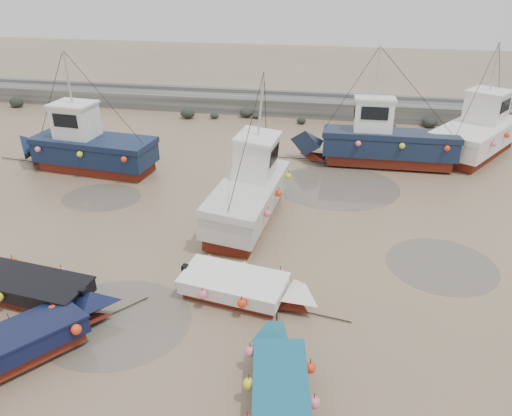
{
  "coord_description": "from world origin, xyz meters",
  "views": [
    {
      "loc": [
        2.85,
        -14.5,
        9.74
      ],
      "look_at": [
        -0.67,
        2.61,
        1.4
      ],
      "focal_mm": 35.0,
      "sensor_mm": 36.0,
      "label": 1
    }
  ],
  "objects_px": {
    "dinghy_2": "(280,376)",
    "dinghy_4": "(23,284)",
    "person": "(233,215)",
    "dinghy_5": "(245,285)",
    "cabin_boat_3": "(480,131)",
    "cabin_boat_1": "(249,188)",
    "dinghy_1": "(17,343)",
    "cabin_boat_0": "(85,145)",
    "cabin_boat_2": "(377,141)"
  },
  "relations": [
    {
      "from": "dinghy_4",
      "to": "cabin_boat_0",
      "type": "distance_m",
      "value": 11.86
    },
    {
      "from": "dinghy_2",
      "to": "cabin_boat_1",
      "type": "xyz_separation_m",
      "value": [
        -2.91,
        9.73,
        0.8
      ]
    },
    {
      "from": "dinghy_1",
      "to": "dinghy_5",
      "type": "distance_m",
      "value": 6.75
    },
    {
      "from": "dinghy_4",
      "to": "person",
      "type": "distance_m",
      "value": 9.03
    },
    {
      "from": "cabin_boat_3",
      "to": "cabin_boat_0",
      "type": "bearing_deg",
      "value": -130.34
    },
    {
      "from": "cabin_boat_0",
      "to": "cabin_boat_3",
      "type": "xyz_separation_m",
      "value": [
        21.07,
        7.09,
        -0.01
      ]
    },
    {
      "from": "dinghy_4",
      "to": "cabin_boat_2",
      "type": "relative_size",
      "value": 0.6
    },
    {
      "from": "dinghy_2",
      "to": "cabin_boat_1",
      "type": "height_order",
      "value": "cabin_boat_1"
    },
    {
      "from": "person",
      "to": "cabin_boat_0",
      "type": "bearing_deg",
      "value": -20.01
    },
    {
      "from": "cabin_boat_0",
      "to": "dinghy_5",
      "type": "bearing_deg",
      "value": -126.06
    },
    {
      "from": "cabin_boat_3",
      "to": "dinghy_4",
      "type": "bearing_deg",
      "value": -102.21
    },
    {
      "from": "dinghy_4",
      "to": "cabin_boat_0",
      "type": "bearing_deg",
      "value": 25.77
    },
    {
      "from": "dinghy_1",
      "to": "cabin_boat_3",
      "type": "distance_m",
      "value": 26.06
    },
    {
      "from": "cabin_boat_0",
      "to": "cabin_boat_1",
      "type": "distance_m",
      "value": 10.47
    },
    {
      "from": "dinghy_1",
      "to": "cabin_boat_1",
      "type": "bearing_deg",
      "value": 102.04
    },
    {
      "from": "dinghy_4",
      "to": "cabin_boat_1",
      "type": "distance_m",
      "value": 9.49
    },
    {
      "from": "cabin_boat_2",
      "to": "person",
      "type": "bearing_deg",
      "value": 140.06
    },
    {
      "from": "dinghy_2",
      "to": "dinghy_4",
      "type": "bearing_deg",
      "value": 154.58
    },
    {
      "from": "dinghy_1",
      "to": "dinghy_2",
      "type": "relative_size",
      "value": 1.17
    },
    {
      "from": "cabin_boat_0",
      "to": "person",
      "type": "relative_size",
      "value": 5.45
    },
    {
      "from": "cabin_boat_2",
      "to": "cabin_boat_3",
      "type": "relative_size",
      "value": 1.12
    },
    {
      "from": "dinghy_1",
      "to": "dinghy_4",
      "type": "height_order",
      "value": "same"
    },
    {
      "from": "dinghy_5",
      "to": "cabin_boat_1",
      "type": "bearing_deg",
      "value": -160.06
    },
    {
      "from": "cabin_boat_2",
      "to": "cabin_boat_3",
      "type": "xyz_separation_m",
      "value": [
        5.85,
        3.07,
        0.02
      ]
    },
    {
      "from": "cabin_boat_3",
      "to": "person",
      "type": "xyz_separation_m",
      "value": [
        -12.04,
        -10.89,
        -1.35
      ]
    },
    {
      "from": "dinghy_4",
      "to": "person",
      "type": "bearing_deg",
      "value": -28.23
    },
    {
      "from": "dinghy_2",
      "to": "dinghy_4",
      "type": "distance_m",
      "value": 9.11
    },
    {
      "from": "dinghy_1",
      "to": "person",
      "type": "xyz_separation_m",
      "value": [
        3.61,
        9.94,
        -0.54
      ]
    },
    {
      "from": "person",
      "to": "dinghy_5",
      "type": "bearing_deg",
      "value": 110.23
    },
    {
      "from": "cabin_boat_0",
      "to": "cabin_boat_2",
      "type": "height_order",
      "value": "same"
    },
    {
      "from": "cabin_boat_2",
      "to": "person",
      "type": "distance_m",
      "value": 10.06
    },
    {
      "from": "cabin_boat_2",
      "to": "cabin_boat_3",
      "type": "bearing_deg",
      "value": -63.79
    },
    {
      "from": "cabin_boat_2",
      "to": "cabin_boat_1",
      "type": "bearing_deg",
      "value": 143.48
    },
    {
      "from": "dinghy_2",
      "to": "dinghy_5",
      "type": "relative_size",
      "value": 0.9
    },
    {
      "from": "dinghy_2",
      "to": "dinghy_4",
      "type": "height_order",
      "value": "same"
    },
    {
      "from": "cabin_boat_1",
      "to": "cabin_boat_3",
      "type": "xyz_separation_m",
      "value": [
        11.31,
        10.89,
        -0.02
      ]
    },
    {
      "from": "dinghy_4",
      "to": "person",
      "type": "height_order",
      "value": "dinghy_4"
    },
    {
      "from": "dinghy_4",
      "to": "person",
      "type": "relative_size",
      "value": 3.51
    },
    {
      "from": "dinghy_1",
      "to": "cabin_boat_2",
      "type": "xyz_separation_m",
      "value": [
        9.8,
        17.75,
        0.8
      ]
    },
    {
      "from": "dinghy_5",
      "to": "dinghy_4",
      "type": "bearing_deg",
      "value": -69.88
    },
    {
      "from": "cabin_boat_1",
      "to": "cabin_boat_3",
      "type": "relative_size",
      "value": 1.03
    },
    {
      "from": "cabin_boat_3",
      "to": "person",
      "type": "relative_size",
      "value": 5.18
    },
    {
      "from": "dinghy_5",
      "to": "person",
      "type": "relative_size",
      "value": 3.2
    },
    {
      "from": "dinghy_2",
      "to": "cabin_boat_3",
      "type": "distance_m",
      "value": 22.27
    },
    {
      "from": "cabin_boat_2",
      "to": "person",
      "type": "xyz_separation_m",
      "value": [
        -6.2,
        -7.81,
        -1.33
      ]
    },
    {
      "from": "person",
      "to": "cabin_boat_1",
      "type": "bearing_deg",
      "value": -177.2
    },
    {
      "from": "cabin_boat_0",
      "to": "person",
      "type": "distance_m",
      "value": 9.89
    },
    {
      "from": "person",
      "to": "dinghy_1",
      "type": "bearing_deg",
      "value": 72.84
    },
    {
      "from": "dinghy_5",
      "to": "cabin_boat_3",
      "type": "bearing_deg",
      "value": 158.0
    },
    {
      "from": "cabin_boat_1",
      "to": "cabin_boat_3",
      "type": "height_order",
      "value": "same"
    }
  ]
}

